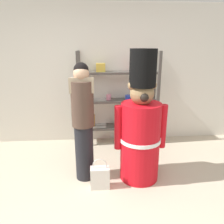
% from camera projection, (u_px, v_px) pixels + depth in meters
% --- Properties ---
extents(ground_plane, '(6.40, 6.40, 0.00)m').
position_uv_depth(ground_plane, '(104.00, 216.00, 2.50)').
color(ground_plane, beige).
extents(back_wall, '(6.40, 0.12, 2.60)m').
position_uv_depth(back_wall, '(98.00, 75.00, 4.21)').
color(back_wall, silver).
rests_on(back_wall, ground_plane).
extents(merchandise_shelf, '(1.50, 0.35, 1.76)m').
position_uv_depth(merchandise_shelf, '(118.00, 98.00, 4.15)').
color(merchandise_shelf, '#4C4742').
rests_on(merchandise_shelf, ground_plane).
extents(teddy_bear_guard, '(0.73, 0.57, 1.82)m').
position_uv_depth(teddy_bear_guard, '(141.00, 129.00, 3.02)').
color(teddy_bear_guard, red).
rests_on(teddy_bear_guard, ground_plane).
extents(person_shopper, '(0.32, 0.30, 1.65)m').
position_uv_depth(person_shopper, '(83.00, 121.00, 2.98)').
color(person_shopper, black).
rests_on(person_shopper, ground_plane).
extents(shopping_bag, '(0.25, 0.14, 0.43)m').
position_uv_depth(shopping_bag, '(100.00, 177.00, 2.95)').
color(shopping_bag, silver).
rests_on(shopping_bag, ground_plane).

